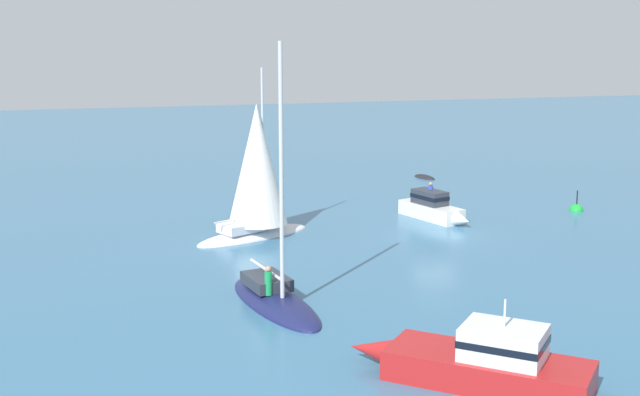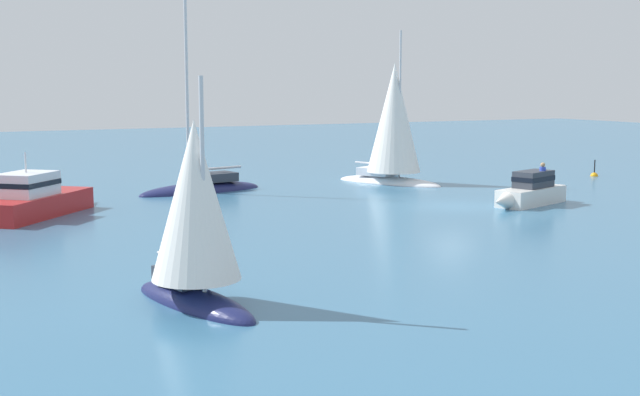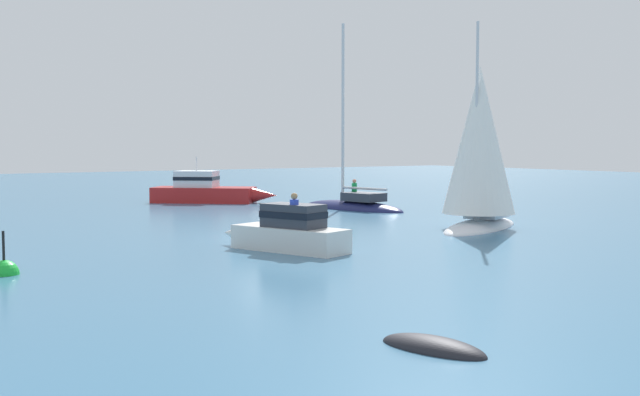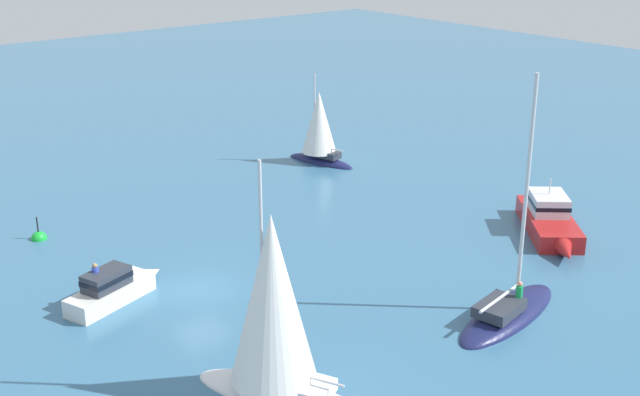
{
  "view_description": "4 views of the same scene",
  "coord_description": "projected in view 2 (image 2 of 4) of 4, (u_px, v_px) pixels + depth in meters",
  "views": [
    {
      "loc": [
        43.93,
        -18.16,
        11.85
      ],
      "look_at": [
        -0.91,
        -6.52,
        2.32
      ],
      "focal_mm": 48.22,
      "sensor_mm": 36.0,
      "label": 1
    },
    {
      "loc": [
        24.6,
        34.59,
        6.2
      ],
      "look_at": [
        9.5,
        4.12,
        1.51
      ],
      "focal_mm": 46.79,
      "sensor_mm": 36.0,
      "label": 2
    },
    {
      "loc": [
        -28.22,
        15.85,
        3.9
      ],
      "look_at": [
        3.86,
        -5.17,
        1.23
      ],
      "focal_mm": 43.55,
      "sensor_mm": 36.0,
      "label": 3
    },
    {
      "loc": [
        -18.04,
        -31.92,
        17.82
      ],
      "look_at": [
        8.33,
        0.99,
        2.58
      ],
      "focal_mm": 45.99,
      "sensor_mm": 36.0,
      "label": 4
    }
  ],
  "objects": [
    {
      "name": "powerboat",
      "position": [
        35.0,
        199.0,
        39.23
      ],
      "size": [
        6.76,
        7.46,
        3.05
      ],
      "rotation": [
        0.0,
        0.0,
        4.0
      ],
      "color": "#B21E1E",
      "rests_on": "ground"
    },
    {
      "name": "sloop",
      "position": [
        195.0,
        224.0,
        23.14
      ],
      "size": [
        3.05,
        5.75,
        6.89
      ],
      "rotation": [
        0.0,
        0.0,
        1.82
      ],
      "color": "#191E4C",
      "rests_on": "ground"
    },
    {
      "name": "sailboat",
      "position": [
        393.0,
        129.0,
        51.68
      ],
      "size": [
        5.19,
        7.59,
        9.83
      ],
      "rotation": [
        0.0,
        0.0,
        2.02
      ],
      "color": "white",
      "rests_on": "ground"
    },
    {
      "name": "launch",
      "position": [
        529.0,
        191.0,
        42.74
      ],
      "size": [
        5.7,
        2.97,
        2.17
      ],
      "rotation": [
        0.0,
        0.0,
        0.33
      ],
      "color": "silver",
      "rests_on": "ground"
    },
    {
      "name": "ground_plane",
      "position": [
        451.0,
        206.0,
        42.38
      ],
      "size": [
        160.0,
        160.0,
        0.0
      ],
      "primitive_type": "plane",
      "color": "teal"
    },
    {
      "name": "mooring_buoy",
      "position": [
        594.0,
        176.0,
        56.11
      ],
      "size": [
        0.5,
        0.5,
        1.36
      ],
      "color": "orange",
      "rests_on": "ground"
    },
    {
      "name": "sloop_1",
      "position": [
        202.0,
        189.0,
        48.14
      ],
      "size": [
        8.07,
        3.77,
        11.64
      ],
      "rotation": [
        0.0,
        0.0,
        0.2
      ],
      "color": "#191E4C",
      "rests_on": "ground"
    }
  ]
}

